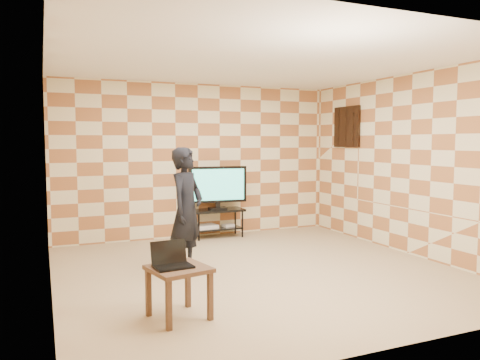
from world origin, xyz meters
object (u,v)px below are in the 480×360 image
at_px(tv, 218,186).
at_px(side_table, 179,276).
at_px(tv_stand, 218,217).
at_px(person, 187,210).

bearing_deg(tv, side_table, -115.88).
distance_m(tv_stand, tv, 0.55).
bearing_deg(person, side_table, -153.26).
xyz_separation_m(tv, person, (-1.12, -1.89, -0.11)).
height_order(tv_stand, person, person).
bearing_deg(tv, person, -120.78).
relative_size(side_table, person, 0.38).
distance_m(tv, person, 2.20).
bearing_deg(person, tv_stand, 15.25).
bearing_deg(side_table, person, 70.76).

